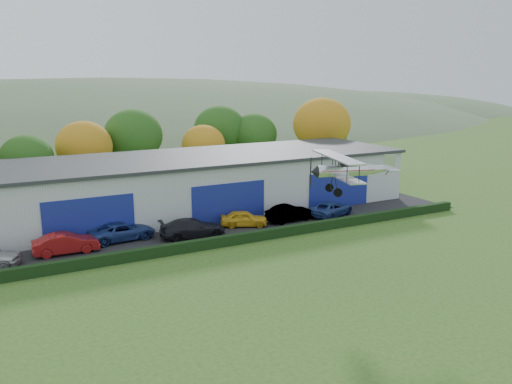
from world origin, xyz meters
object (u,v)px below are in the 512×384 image
car_4 (244,218)px  car_1 (66,243)px  car_5 (290,213)px  car_3 (192,228)px  car_2 (123,231)px  biplane (349,169)px  hangar (203,182)px  car_6 (331,209)px

car_4 → car_1: bearing=114.4°
car_1 → car_5: size_ratio=1.02×
car_1 → car_4: car_1 is taller
car_3 → car_2: bearing=76.4°
car_1 → biplane: (15.90, -12.54, 6.16)m
hangar → car_3: (-4.48, -8.62, -1.84)m
car_3 → car_4: bearing=-73.2°
car_3 → hangar: bearing=-20.6°
car_4 → hangar: bearing=27.9°
hangar → car_3: hangar is taller
car_3 → car_6: car_3 is taller
car_1 → biplane: 21.17m
car_3 → car_5: (9.50, 0.43, -0.02)m
hangar → car_4: hangar is taller
car_3 → car_5: car_3 is taller
car_4 → biplane: (1.14, -12.83, 6.24)m
car_1 → biplane: bearing=-126.6°
car_3 → car_4: (5.11, 0.89, -0.08)m
car_4 → biplane: bearing=-151.6°
car_3 → car_1: bearing=93.3°
hangar → biplane: size_ratio=6.14×
hangar → car_3: size_ratio=7.69×
hangar → biplane: bearing=-85.1°
car_1 → car_5: bearing=-88.8°
hangar → car_1: 16.36m
car_1 → car_4: 14.76m
car_3 → biplane: size_ratio=0.80×
car_6 → biplane: size_ratio=0.76×
car_2 → car_3: bearing=-115.1°
car_4 → car_6: car_6 is taller
hangar → car_5: (5.02, -8.19, -1.86)m
car_3 → car_6: size_ratio=1.06×
hangar → car_4: (0.62, -7.73, -1.92)m
car_4 → car_6: 8.75m
car_5 → car_6: (4.32, -0.30, -0.05)m
car_4 → car_5: car_5 is taller
car_1 → car_5: (19.16, -0.17, -0.02)m
car_5 → car_4: bearing=79.8°
car_5 → hangar: bearing=27.3°
hangar → car_4: 7.99m
car_3 → car_4: size_ratio=1.31×
car_4 → car_3: bearing=123.2°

